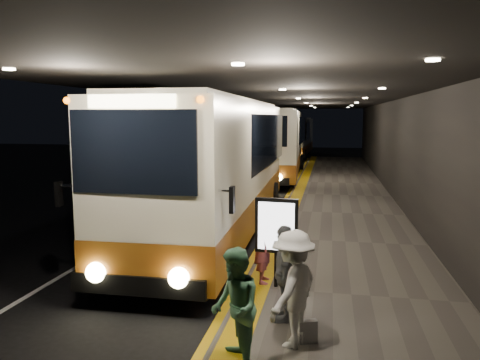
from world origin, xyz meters
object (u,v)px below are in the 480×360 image
(passenger_waiting_green, at_px, (235,308))
(passenger_waiting_white, at_px, (293,288))
(coach_third, at_px, (296,139))
(info_sign, at_px, (276,228))
(passenger_waiting_grey, at_px, (285,273))
(bag_polka, at_px, (308,331))
(coach_second, at_px, (278,146))
(stanchion_post, at_px, (278,238))
(coach_main, at_px, (219,172))
(passenger_boarding, at_px, (264,244))

(passenger_waiting_green, distance_m, passenger_waiting_white, 1.06)
(coach_third, distance_m, info_sign, 34.00)
(passenger_waiting_grey, bearing_deg, passenger_waiting_green, -21.46)
(coach_third, xyz_separation_m, bag_polka, (2.87, -36.27, -1.35))
(coach_second, distance_m, passenger_waiting_white, 21.84)
(info_sign, bearing_deg, stanchion_post, 100.26)
(passenger_waiting_white, bearing_deg, stanchion_post, -148.31)
(info_sign, xyz_separation_m, stanchion_post, (-0.18, 2.08, -0.76))
(coach_second, distance_m, info_sign, 19.33)
(passenger_waiting_grey, relative_size, info_sign, 0.90)
(passenger_waiting_white, bearing_deg, passenger_waiting_green, -22.91)
(passenger_waiting_white, bearing_deg, info_sign, -144.93)
(coach_third, distance_m, passenger_waiting_white, 36.48)
(info_sign, height_order, stanchion_post, info_sign)
(coach_third, xyz_separation_m, passenger_waiting_grey, (2.42, -35.48, -0.69))
(coach_third, bearing_deg, coach_main, -88.83)
(bag_polka, bearing_deg, passenger_waiting_white, -152.52)
(passenger_boarding, relative_size, stanchion_post, 1.66)
(passenger_waiting_white, bearing_deg, coach_third, -153.27)
(coach_third, bearing_deg, passenger_waiting_white, -84.14)
(coach_third, distance_m, passenger_waiting_grey, 35.57)
(coach_main, bearing_deg, coach_second, 87.92)
(coach_second, distance_m, stanchion_post, 17.29)
(passenger_boarding, height_order, passenger_waiting_white, passenger_waiting_white)
(coach_third, distance_m, bag_polka, 36.40)
(coach_main, height_order, passenger_waiting_green, coach_main)
(info_sign, bearing_deg, passenger_waiting_white, -72.30)
(coach_second, height_order, passenger_waiting_white, coach_second)
(passenger_waiting_green, bearing_deg, passenger_waiting_grey, 141.02)
(coach_second, height_order, stanchion_post, coach_second)
(coach_second, distance_m, passenger_boarding, 19.10)
(passenger_waiting_white, relative_size, passenger_waiting_grey, 1.08)
(passenger_waiting_white, xyz_separation_m, info_sign, (-0.54, 2.45, 0.35))
(passenger_waiting_grey, bearing_deg, coach_main, -160.26)
(passenger_waiting_white, distance_m, info_sign, 2.53)
(passenger_boarding, bearing_deg, info_sign, -133.26)
(stanchion_post, bearing_deg, passenger_boarding, -93.17)
(coach_main, relative_size, passenger_boarding, 7.86)
(coach_third, height_order, passenger_waiting_green, coach_third)
(passenger_waiting_grey, height_order, bag_polka, passenger_waiting_grey)
(bag_polka, bearing_deg, stanchion_post, 102.21)
(coach_main, height_order, stanchion_post, coach_main)
(coach_second, bearing_deg, passenger_waiting_green, -87.68)
(coach_third, height_order, info_sign, coach_third)
(passenger_waiting_white, relative_size, info_sign, 0.97)
(stanchion_post, bearing_deg, coach_third, 93.44)
(stanchion_post, bearing_deg, passenger_waiting_grey, -82.00)
(passenger_boarding, relative_size, passenger_waiting_grey, 0.99)
(passenger_waiting_grey, bearing_deg, passenger_waiting_white, 10.28)
(passenger_waiting_green, distance_m, bag_polka, 1.47)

